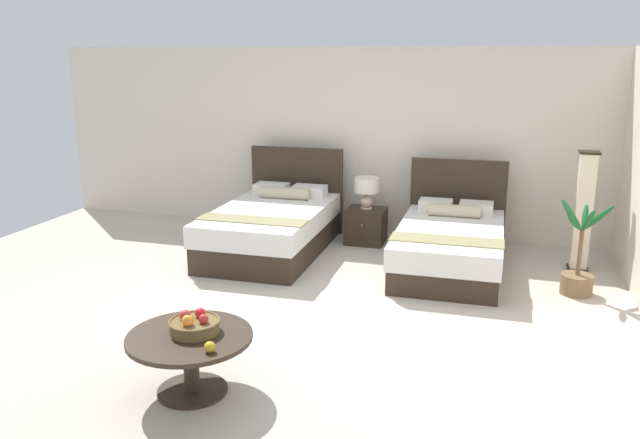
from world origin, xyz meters
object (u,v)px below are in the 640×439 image
object	(u,v)px
fruit_bowl	(194,325)
potted_palm	(578,269)
bed_near_window	(273,227)
table_lamp	(367,188)
bed_near_corner	(450,244)
floor_lamp_corner	(583,212)
nightstand	(366,226)
loose_apple	(210,347)
coffee_table	(190,349)

from	to	relation	value
fruit_bowl	potted_palm	bearing A→B (deg)	45.22
bed_near_window	table_lamp	world-z (taller)	bed_near_window
fruit_bowl	potted_palm	world-z (taller)	potted_palm
table_lamp	fruit_bowl	world-z (taller)	table_lamp
bed_near_corner	fruit_bowl	world-z (taller)	bed_near_corner
floor_lamp_corner	fruit_bowl	bearing A→B (deg)	-128.46
table_lamp	floor_lamp_corner	xyz separation A→B (m)	(2.61, -0.36, -0.04)
fruit_bowl	floor_lamp_corner	world-z (taller)	floor_lamp_corner
nightstand	loose_apple	distance (m)	4.35
bed_near_window	floor_lamp_corner	xyz separation A→B (m)	(3.65, 0.38, 0.37)
coffee_table	floor_lamp_corner	bearing A→B (deg)	51.76
table_lamp	potted_palm	xyz separation A→B (m)	(2.53, -1.19, -0.47)
bed_near_window	coffee_table	distance (m)	3.48
coffee_table	loose_apple	distance (m)	0.37
bed_near_corner	loose_apple	xyz separation A→B (m)	(-1.28, -3.63, 0.21)
loose_apple	coffee_table	bearing A→B (deg)	142.07
bed_near_window	bed_near_corner	distance (m)	2.21
nightstand	bed_near_window	bearing A→B (deg)	-145.56
bed_near_corner	table_lamp	distance (m)	1.45
floor_lamp_corner	potted_palm	bearing A→B (deg)	-95.70
nightstand	fruit_bowl	xyz separation A→B (m)	(-0.36, -4.08, 0.29)
table_lamp	fruit_bowl	bearing A→B (deg)	-95.07
bed_near_corner	coffee_table	size ratio (longest dim) A/B	2.29
table_lamp	floor_lamp_corner	world-z (taller)	floor_lamp_corner
floor_lamp_corner	loose_apple	bearing A→B (deg)	-124.21
bed_near_window	fruit_bowl	world-z (taller)	bed_near_window
bed_near_corner	potted_palm	world-z (taller)	bed_near_corner
bed_near_window	loose_apple	size ratio (longest dim) A/B	28.26
coffee_table	fruit_bowl	bearing A→B (deg)	71.70
fruit_bowl	loose_apple	xyz separation A→B (m)	(0.25, -0.26, -0.02)
bed_near_window	fruit_bowl	distance (m)	3.44
nightstand	potted_palm	bearing A→B (deg)	-24.79
nightstand	bed_near_corner	bearing A→B (deg)	-31.17
table_lamp	nightstand	bearing A→B (deg)	-90.00
loose_apple	floor_lamp_corner	world-z (taller)	floor_lamp_corner
potted_palm	table_lamp	bearing A→B (deg)	154.84
bed_near_corner	potted_palm	bearing A→B (deg)	-18.70
bed_near_window	fruit_bowl	bearing A→B (deg)	-78.65
coffee_table	fruit_bowl	world-z (taller)	fruit_bowl
nightstand	coffee_table	bearing A→B (deg)	-95.26
bed_near_corner	nightstand	distance (m)	1.37
fruit_bowl	potted_palm	size ratio (longest dim) A/B	0.38
fruit_bowl	nightstand	bearing A→B (deg)	84.91
nightstand	fruit_bowl	world-z (taller)	fruit_bowl
loose_apple	potted_palm	size ratio (longest dim) A/B	0.08
potted_palm	floor_lamp_corner	bearing A→B (deg)	84.30
bed_near_window	nightstand	size ratio (longest dim) A/B	4.38
loose_apple	table_lamp	bearing A→B (deg)	88.53
bed_near_corner	floor_lamp_corner	size ratio (longest dim) A/B	1.52
loose_apple	bed_near_window	bearing A→B (deg)	104.35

